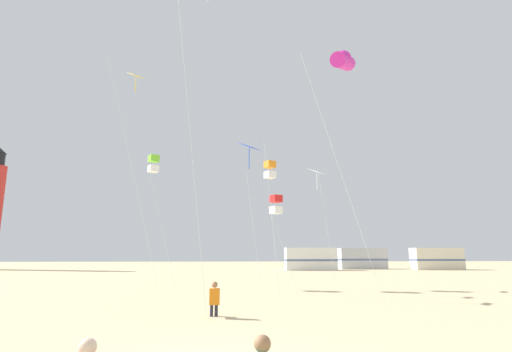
{
  "coord_description": "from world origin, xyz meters",
  "views": [
    {
      "loc": [
        0.36,
        -7.31,
        2.08
      ],
      "look_at": [
        1.85,
        13.29,
        6.1
      ],
      "focal_mm": 28.01,
      "sensor_mm": 36.0,
      "label": 1
    }
  ],
  "objects_px": {
    "kite_diamond_blue": "(250,152)",
    "kite_box_orange": "(270,170)",
    "kite_diamond_gold": "(136,85)",
    "rv_van_cream": "(437,259)",
    "rv_van_white": "(310,259)",
    "kite_tube_magenta": "(343,61)",
    "kite_box_lime": "(154,164)",
    "kite_diamond_white": "(317,176)",
    "kite_flyer_standing": "(214,298)",
    "rv_van_silver": "(362,259)",
    "kite_box_scarlet": "(276,205)"
  },
  "relations": [
    {
      "from": "kite_diamond_blue",
      "to": "kite_box_scarlet",
      "type": "bearing_deg",
      "value": 65.79
    },
    {
      "from": "kite_tube_magenta",
      "to": "kite_box_lime",
      "type": "distance_m",
      "value": 14.29
    },
    {
      "from": "kite_box_orange",
      "to": "kite_box_scarlet",
      "type": "bearing_deg",
      "value": -81.81
    },
    {
      "from": "kite_tube_magenta",
      "to": "kite_box_orange",
      "type": "bearing_deg",
      "value": 106.24
    },
    {
      "from": "kite_diamond_blue",
      "to": "kite_diamond_white",
      "type": "distance_m",
      "value": 6.74
    },
    {
      "from": "kite_diamond_blue",
      "to": "rv_van_white",
      "type": "bearing_deg",
      "value": 73.01
    },
    {
      "from": "kite_box_scarlet",
      "to": "kite_box_lime",
      "type": "distance_m",
      "value": 8.74
    },
    {
      "from": "kite_box_orange",
      "to": "rv_van_white",
      "type": "distance_m",
      "value": 27.35
    },
    {
      "from": "kite_box_lime",
      "to": "rv_van_white",
      "type": "distance_m",
      "value": 29.92
    },
    {
      "from": "kite_box_scarlet",
      "to": "kite_diamond_blue",
      "type": "relative_size",
      "value": 0.72
    },
    {
      "from": "rv_van_cream",
      "to": "kite_box_lime",
      "type": "bearing_deg",
      "value": -141.41
    },
    {
      "from": "kite_box_lime",
      "to": "rv_van_silver",
      "type": "bearing_deg",
      "value": 50.45
    },
    {
      "from": "kite_diamond_white",
      "to": "rv_van_white",
      "type": "xyz_separation_m",
      "value": [
        4.82,
        26.06,
        -5.66
      ]
    },
    {
      "from": "kite_tube_magenta",
      "to": "rv_van_white",
      "type": "height_order",
      "value": "kite_tube_magenta"
    },
    {
      "from": "kite_diamond_white",
      "to": "kite_flyer_standing",
      "type": "bearing_deg",
      "value": -118.99
    },
    {
      "from": "rv_van_cream",
      "to": "kite_tube_magenta",
      "type": "bearing_deg",
      "value": -121.9
    },
    {
      "from": "kite_box_scarlet",
      "to": "rv_van_silver",
      "type": "xyz_separation_m",
      "value": [
        15.68,
        30.83,
        -3.64
      ]
    },
    {
      "from": "kite_tube_magenta",
      "to": "kite_diamond_blue",
      "type": "distance_m",
      "value": 6.38
    },
    {
      "from": "kite_box_orange",
      "to": "kite_tube_magenta",
      "type": "bearing_deg",
      "value": -73.76
    },
    {
      "from": "kite_flyer_standing",
      "to": "kite_box_scarlet",
      "type": "bearing_deg",
      "value": -111.4
    },
    {
      "from": "kite_tube_magenta",
      "to": "kite_diamond_white",
      "type": "distance_m",
      "value": 9.01
    },
    {
      "from": "rv_van_silver",
      "to": "rv_van_white",
      "type": "bearing_deg",
      "value": -154.12
    },
    {
      "from": "kite_diamond_gold",
      "to": "rv_van_cream",
      "type": "distance_m",
      "value": 44.41
    },
    {
      "from": "kite_diamond_gold",
      "to": "rv_van_cream",
      "type": "xyz_separation_m",
      "value": [
        33.75,
        26.41,
        -11.64
      ]
    },
    {
      "from": "kite_box_lime",
      "to": "rv_van_white",
      "type": "xyz_separation_m",
      "value": [
        15.57,
        24.69,
        -6.57
      ]
    },
    {
      "from": "kite_box_scarlet",
      "to": "kite_diamond_white",
      "type": "distance_m",
      "value": 3.58
    },
    {
      "from": "kite_box_scarlet",
      "to": "rv_van_white",
      "type": "relative_size",
      "value": 0.87
    },
    {
      "from": "kite_flyer_standing",
      "to": "kite_diamond_white",
      "type": "bearing_deg",
      "value": -122.32
    },
    {
      "from": "kite_diamond_gold",
      "to": "rv_van_silver",
      "type": "relative_size",
      "value": 2.17
    },
    {
      "from": "kite_diamond_gold",
      "to": "kite_diamond_blue",
      "type": "bearing_deg",
      "value": -35.06
    },
    {
      "from": "kite_flyer_standing",
      "to": "kite_diamond_blue",
      "type": "relative_size",
      "value": 0.15
    },
    {
      "from": "kite_box_orange",
      "to": "kite_diamond_blue",
      "type": "height_order",
      "value": "kite_box_orange"
    },
    {
      "from": "kite_diamond_gold",
      "to": "rv_van_white",
      "type": "xyz_separation_m",
      "value": [
        16.79,
        25.8,
        -11.64
      ]
    },
    {
      "from": "kite_box_lime",
      "to": "kite_diamond_white",
      "type": "xyz_separation_m",
      "value": [
        10.76,
        -1.37,
        -0.91
      ]
    },
    {
      "from": "kite_diamond_blue",
      "to": "kite_diamond_gold",
      "type": "height_order",
      "value": "kite_diamond_gold"
    },
    {
      "from": "kite_diamond_gold",
      "to": "rv_van_cream",
      "type": "bearing_deg",
      "value": 38.05
    },
    {
      "from": "kite_box_scarlet",
      "to": "kite_tube_magenta",
      "type": "height_order",
      "value": "kite_tube_magenta"
    },
    {
      "from": "kite_box_lime",
      "to": "kite_diamond_gold",
      "type": "distance_m",
      "value": 5.33
    },
    {
      "from": "kite_diamond_blue",
      "to": "kite_box_orange",
      "type": "bearing_deg",
      "value": 73.65
    },
    {
      "from": "kite_box_lime",
      "to": "rv_van_cream",
      "type": "relative_size",
      "value": 1.32
    },
    {
      "from": "kite_tube_magenta",
      "to": "kite_diamond_white",
      "type": "xyz_separation_m",
      "value": [
        0.5,
        8.13,
        -3.86
      ]
    },
    {
      "from": "kite_tube_magenta",
      "to": "kite_diamond_white",
      "type": "height_order",
      "value": "kite_tube_magenta"
    },
    {
      "from": "kite_box_lime",
      "to": "rv_van_white",
      "type": "height_order",
      "value": "kite_box_lime"
    },
    {
      "from": "kite_flyer_standing",
      "to": "kite_diamond_blue",
      "type": "distance_m",
      "value": 9.3
    },
    {
      "from": "kite_box_scarlet",
      "to": "rv_van_white",
      "type": "xyz_separation_m",
      "value": [
        7.64,
        26.92,
        -3.64
      ]
    },
    {
      "from": "kite_box_orange",
      "to": "kite_flyer_standing",
      "type": "bearing_deg",
      "value": -105.04
    },
    {
      "from": "kite_flyer_standing",
      "to": "kite_diamond_gold",
      "type": "relative_size",
      "value": 0.08
    },
    {
      "from": "kite_box_orange",
      "to": "kite_tube_magenta",
      "type": "xyz_separation_m",
      "value": [
        2.54,
        -8.71,
        3.41
      ]
    },
    {
      "from": "kite_box_orange",
      "to": "kite_box_lime",
      "type": "distance_m",
      "value": 7.78
    },
    {
      "from": "kite_box_lime",
      "to": "kite_box_scarlet",
      "type": "bearing_deg",
      "value": -15.73
    }
  ]
}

